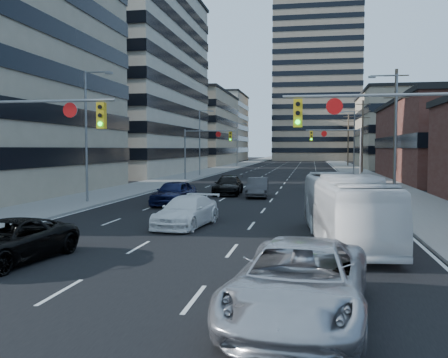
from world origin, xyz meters
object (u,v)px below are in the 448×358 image
transit_bus (345,209)px  black_pickup (8,242)px  white_van (186,212)px  sedan_blue (174,193)px  silver_suv (300,282)px

transit_bus → black_pickup: bearing=-159.8°
white_van → sedan_blue: 9.21m
black_pickup → sedan_blue: 17.16m
silver_suv → transit_bus: size_ratio=0.62×
black_pickup → transit_bus: 12.48m
silver_suv → transit_bus: 9.54m
sedan_blue → black_pickup: bearing=-87.4°
transit_bus → sedan_blue: bearing=125.5°
transit_bus → sedan_blue: size_ratio=2.03×
black_pickup → transit_bus: transit_bus is taller
silver_suv → transit_bus: bearing=86.2°
silver_suv → sedan_blue: 22.74m
silver_suv → transit_bus: (1.58, 9.39, 0.52)m
transit_bus → silver_suv: bearing=-105.7°
black_pickup → sedan_blue: size_ratio=1.06×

